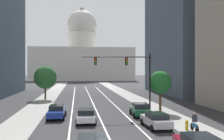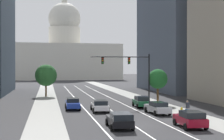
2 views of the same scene
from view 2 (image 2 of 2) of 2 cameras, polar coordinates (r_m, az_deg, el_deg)
ground_plane at (r=71.12m, az=-4.55°, el=-3.99°), size 400.00×400.00×0.00m
sidewalk_left at (r=65.69m, az=-11.21°, el=-4.36°), size 3.71×130.00×0.01m
sidewalk_right at (r=67.66m, az=2.88°, el=-4.22°), size 3.71×130.00×0.01m
lane_stripe_left at (r=55.94m, az=-6.05°, el=-5.19°), size 0.16×90.00×0.01m
lane_stripe_center at (r=56.30m, az=-2.82°, el=-5.15°), size 0.16×90.00×0.01m
lane_stripe_right at (r=56.84m, az=0.37°, el=-5.10°), size 0.16×90.00×0.01m
capitol_building at (r=158.11m, az=-8.14°, el=2.54°), size 50.10×28.55×37.15m
car_green at (r=46.13m, az=5.13°, el=-5.41°), size 2.18×4.25×1.52m
car_white at (r=41.72m, az=-2.12°, el=-6.09°), size 2.18×4.75×1.41m
car_black at (r=30.25m, az=1.36°, el=-8.52°), size 2.24×4.55×1.48m
car_silver at (r=39.81m, az=7.83°, el=-6.40°), size 2.14×4.72×1.45m
car_crimson at (r=31.35m, az=13.29°, el=-8.17°), size 2.24×4.16×1.54m
car_blue at (r=44.15m, az=-6.79°, el=-5.72°), size 2.01×4.56×1.45m
traffic_signal_mast at (r=48.29m, az=3.38°, el=0.35°), size 8.74×0.39×7.48m
fire_hydrant at (r=39.60m, az=11.85°, el=-6.87°), size 0.26×0.35×0.91m
cyclist at (r=39.04m, az=12.84°, el=-6.40°), size 0.36×1.70×1.72m
street_tree_near_left at (r=64.19m, az=-11.26°, el=-0.91°), size 4.12×4.12×6.07m
street_tree_mid_right at (r=49.87m, az=7.85°, el=-1.55°), size 2.92×2.92×5.26m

